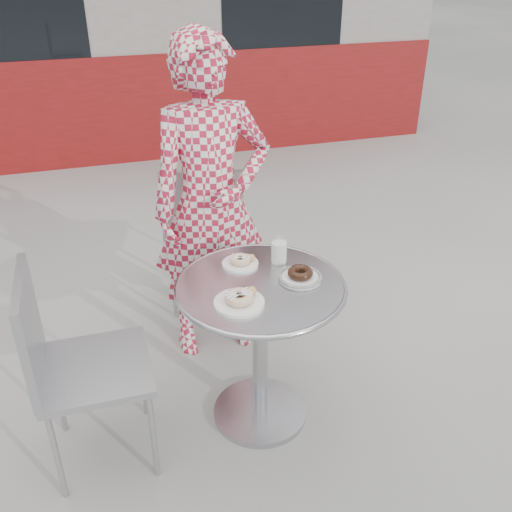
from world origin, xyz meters
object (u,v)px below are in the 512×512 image
object	(u,v)px
plate_checker	(300,276)
chair_far	(207,260)
chair_left	(98,404)
seated_person	(212,205)
milk_cup	(279,251)
plate_far	(241,261)
plate_near	(240,299)
bistro_table	(260,319)

from	to	relation	value
plate_checker	chair_far	bearing A→B (deg)	100.32
chair_left	plate_checker	bearing A→B (deg)	-88.71
seated_person	plate_checker	bearing A→B (deg)	-72.61
chair_left	seated_person	bearing A→B (deg)	-45.14
chair_far	milk_cup	distance (m)	1.00
seated_person	plate_far	size ratio (longest dim) A/B	10.39
plate_checker	seated_person	bearing A→B (deg)	110.08
chair_far	plate_far	distance (m)	0.94
chair_far	plate_near	world-z (taller)	chair_far
seated_person	plate_far	world-z (taller)	seated_person
chair_far	seated_person	distance (m)	0.66
plate_far	plate_near	xyz separation A→B (m)	(-0.08, -0.29, 0.00)
seated_person	milk_cup	world-z (taller)	seated_person
plate_far	milk_cup	bearing A→B (deg)	-10.09
seated_person	plate_checker	world-z (taller)	seated_person
chair_far	plate_far	world-z (taller)	chair_far
chair_far	chair_left	bearing A→B (deg)	70.49
plate_far	milk_cup	size ratio (longest dim) A/B	1.38
plate_far	plate_checker	xyz separation A→B (m)	(0.20, -0.18, -0.00)
chair_left	plate_near	distance (m)	0.75
plate_near	milk_cup	world-z (taller)	milk_cup
seated_person	plate_near	size ratio (longest dim) A/B	8.28
chair_far	seated_person	size ratio (longest dim) A/B	0.56
chair_far	plate_near	size ratio (longest dim) A/B	4.62
bistro_table	milk_cup	distance (m)	0.30
seated_person	plate_checker	size ratio (longest dim) A/B	8.91
plate_far	seated_person	bearing A→B (deg)	93.20
chair_far	seated_person	world-z (taller)	seated_person
plate_far	plate_near	size ratio (longest dim) A/B	0.80
seated_person	plate_far	distance (m)	0.44
chair_far	plate_near	bearing A→B (deg)	99.06
chair_left	plate_far	bearing A→B (deg)	-73.15
plate_near	chair_left	bearing A→B (deg)	171.03
bistro_table	plate_checker	world-z (taller)	plate_checker
bistro_table	milk_cup	bearing A→B (deg)	48.97
chair_left	milk_cup	world-z (taller)	chair_left
chair_left	plate_far	world-z (taller)	chair_left
chair_left	plate_checker	size ratio (longest dim) A/B	4.94
chair_far	seated_person	bearing A→B (deg)	98.33
plate_far	bistro_table	bearing A→B (deg)	-79.40
chair_far	bistro_table	bearing A→B (deg)	105.20
bistro_table	chair_left	distance (m)	0.75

